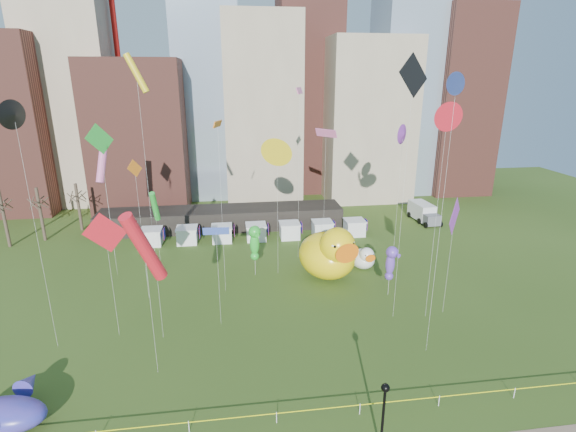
{
  "coord_description": "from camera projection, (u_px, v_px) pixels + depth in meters",
  "views": [
    {
      "loc": [
        -2.53,
        -24.26,
        23.11
      ],
      "look_at": [
        2.16,
        9.81,
        12.0
      ],
      "focal_mm": 27.0,
      "sensor_mm": 36.0,
      "label": 1
    }
  ],
  "objects": [
    {
      "name": "kite_6",
      "position": [
        218.0,
        127.0,
        43.37
      ],
      "size": [
        0.97,
        2.13,
        18.91
      ],
      "color": "silver",
      "rests_on": "ground"
    },
    {
      "name": "whale_inflatable",
      "position": [
        7.0,
        412.0,
        29.73
      ],
      "size": [
        5.9,
        7.21,
        2.46
      ],
      "rotation": [
        0.0,
        0.0,
        -0.13
      ],
      "color": "#5A3EA9",
      "rests_on": "ground"
    },
    {
      "name": "vendor_tents",
      "position": [
        256.0,
        232.0,
        64.03
      ],
      "size": [
        33.24,
        2.8,
        2.4
      ],
      "color": "white",
      "rests_on": "ground"
    },
    {
      "name": "caution_tape",
      "position": [
        277.0,
        415.0,
        30.09
      ],
      "size": [
        50.0,
        0.06,
        0.9
      ],
      "color": "white",
      "rests_on": "ground"
    },
    {
      "name": "skyline",
      "position": [
        251.0,
        86.0,
        81.56
      ],
      "size": [
        101.0,
        23.0,
        68.0
      ],
      "color": "brown",
      "rests_on": "ground"
    },
    {
      "name": "kite_4",
      "position": [
        136.0,
        74.0,
        33.11
      ],
      "size": [
        1.82,
        0.82,
        24.84
      ],
      "color": "silver",
      "rests_on": "ground"
    },
    {
      "name": "kite_13",
      "position": [
        216.0,
        232.0,
        39.42
      ],
      "size": [
        2.41,
        0.49,
        10.05
      ],
      "color": "silver",
      "rests_on": "ground"
    },
    {
      "name": "kite_0",
      "position": [
        144.0,
        248.0,
        32.09
      ],
      "size": [
        3.12,
        3.37,
        14.03
      ],
      "color": "silver",
      "rests_on": "ground"
    },
    {
      "name": "kite_2",
      "position": [
        14.0,
        115.0,
        32.59
      ],
      "size": [
        0.66,
        2.25,
        21.49
      ],
      "color": "silver",
      "rests_on": "ground"
    },
    {
      "name": "lamppost",
      "position": [
        384.0,
        409.0,
        27.13
      ],
      "size": [
        0.55,
        0.55,
        5.24
      ],
      "color": "black",
      "rests_on": "footpath"
    },
    {
      "name": "kite_5",
      "position": [
        456.0,
        85.0,
        31.38
      ],
      "size": [
        0.27,
        1.68,
        23.45
      ],
      "color": "silver",
      "rests_on": "ground"
    },
    {
      "name": "kite_11",
      "position": [
        100.0,
        141.0,
        48.08
      ],
      "size": [
        2.36,
        2.65,
        18.25
      ],
      "color": "silver",
      "rests_on": "ground"
    },
    {
      "name": "box_truck",
      "position": [
        423.0,
        212.0,
        72.17
      ],
      "size": [
        3.22,
        7.1,
        2.94
      ],
      "rotation": [
        0.0,
        0.0,
        0.07
      ],
      "color": "silver",
      "rests_on": "ground"
    },
    {
      "name": "kite_10",
      "position": [
        413.0,
        79.0,
        36.7
      ],
      "size": [
        3.32,
        1.76,
        25.06
      ],
      "color": "silver",
      "rests_on": "ground"
    },
    {
      "name": "ground",
      "position": [
        277.0,
        423.0,
        30.3
      ],
      "size": [
        160.0,
        160.0,
        0.0
      ],
      "primitive_type": "plane",
      "color": "#324A17",
      "rests_on": "ground"
    },
    {
      "name": "kite_7",
      "position": [
        454.0,
        217.0,
        41.4
      ],
      "size": [
        2.45,
        2.75,
        12.18
      ],
      "color": "silver",
      "rests_on": "ground"
    },
    {
      "name": "bare_trees",
      "position": [
        41.0,
        213.0,
        63.37
      ],
      "size": [
        8.44,
        6.44,
        8.5
      ],
      "color": "#382B21",
      "rests_on": "ground"
    },
    {
      "name": "kite_12",
      "position": [
        277.0,
        152.0,
        48.75
      ],
      "size": [
        2.39,
        2.53,
        16.54
      ],
      "color": "silver",
      "rests_on": "ground"
    },
    {
      "name": "kite_3",
      "position": [
        155.0,
        206.0,
        50.15
      ],
      "size": [
        0.8,
        2.32,
        10.69
      ],
      "color": "silver",
      "rests_on": "ground"
    },
    {
      "name": "kite_15",
      "position": [
        403.0,
        134.0,
        52.2
      ],
      "size": [
        1.74,
        2.06,
        17.66
      ],
      "color": "silver",
      "rests_on": "ground"
    },
    {
      "name": "kite_8",
      "position": [
        447.0,
        117.0,
        37.69
      ],
      "size": [
        2.44,
        1.36,
        21.04
      ],
      "color": "silver",
      "rests_on": "ground"
    },
    {
      "name": "seahorse_green",
      "position": [
        255.0,
        240.0,
        51.49
      ],
      "size": [
        1.76,
        2.05,
        6.37
      ],
      "rotation": [
        0.0,
        0.0,
        0.22
      ],
      "color": "silver",
      "rests_on": "ground"
    },
    {
      "name": "kite_1",
      "position": [
        102.0,
        160.0,
        54.82
      ],
      "size": [
        1.77,
        3.45,
        15.78
      ],
      "color": "silver",
      "rests_on": "ground"
    },
    {
      "name": "big_duck",
      "position": [
        329.0,
        253.0,
        51.17
      ],
      "size": [
        8.33,
        9.77,
        6.94
      ],
      "rotation": [
        0.0,
        0.0,
        0.26
      ],
      "color": "yellow",
      "rests_on": "ground"
    },
    {
      "name": "kite_9",
      "position": [
        326.0,
        134.0,
        55.48
      ],
      "size": [
        2.38,
        2.92,
        16.7
      ],
      "color": "silver",
      "rests_on": "ground"
    },
    {
      "name": "pavilion",
      "position": [
        222.0,
        218.0,
        68.88
      ],
      "size": [
        38.0,
        6.0,
        3.2
      ],
      "primitive_type": "cube",
      "color": "black",
      "rests_on": "ground"
    },
    {
      "name": "kite_14",
      "position": [
        135.0,
        173.0,
        43.02
      ],
      "size": [
        1.15,
        1.47,
        15.36
      ],
      "color": "silver",
      "rests_on": "ground"
    },
    {
      "name": "small_duck",
      "position": [
        363.0,
        258.0,
        54.24
      ],
      "size": [
        3.41,
        4.24,
        3.09
      ],
      "rotation": [
        0.0,
        0.0,
        0.15
      ],
      "color": "white",
      "rests_on": "ground"
    },
    {
      "name": "seahorse_purple",
      "position": [
        391.0,
        261.0,
        46.78
      ],
      "size": [
        1.76,
        1.95,
        5.78
      ],
      "rotation": [
        0.0,
        0.0,
        0.43
      ],
      "color": "silver",
      "rests_on": "ground"
    },
    {
      "name": "kite_17",
      "position": [
        299.0,
        93.0,
        51.53
      ],
      "size": [
        1.27,
        2.49,
        21.89
      ],
      "color": "silver",
      "rests_on": "ground"
    },
    {
      "name": "kite_16",
      "position": [
        105.0,
        234.0,
        37.48
      ],
      "size": [
        3.32,
        1.83,
        12.08
      ],
      "color": "silver",
      "rests_on": "ground"
    }
  ]
}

